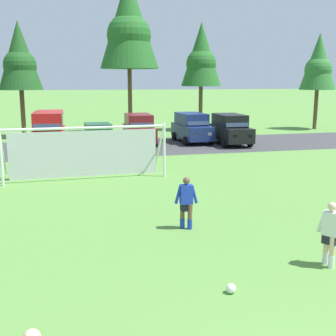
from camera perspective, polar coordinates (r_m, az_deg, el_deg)
name	(u,v)px	position (r m, az deg, el deg)	size (l,w,h in m)	color
ground_plane	(147,182)	(19.88, -2.71, -1.89)	(400.00, 400.00, 0.00)	#598C3D
parking_lot_strip	(117,147)	(30.61, -6.61, 2.72)	(52.00, 8.40, 0.01)	#3D3D3F
soccer_ball	(231,288)	(9.96, 8.20, -15.21)	(0.22, 0.22, 0.22)	white
soccer_goal	(85,150)	(21.06, -10.72, 2.25)	(7.48, 2.19, 2.57)	white
player_striker_near	(330,234)	(11.61, 20.32, -8.07)	(0.42, 0.70, 1.64)	beige
player_defender_far	(186,203)	(13.59, 2.38, -4.56)	(0.73, 0.30, 1.64)	brown
parked_car_slot_far_left	(49,130)	(30.12, -15.19, 4.83)	(2.31, 4.86, 2.52)	red
parked_car_slot_left	(98,136)	(29.72, -9.03, 4.10)	(2.15, 4.26, 1.72)	#194C2D
parked_car_slot_center_left	(139,129)	(31.74, -3.80, 5.10)	(2.26, 4.66, 2.16)	maroon
parked_car_slot_center	(192,127)	(32.75, 3.11, 5.30)	(2.28, 4.67, 2.16)	navy
parked_car_slot_center_right	(230,129)	(31.90, 8.07, 5.04)	(2.20, 4.63, 2.16)	black
tree_mid_left	(19,58)	(37.28, -18.74, 13.39)	(3.42, 3.42, 9.12)	brown
tree_center_back	(129,25)	(38.77, -5.12, 18.06)	(4.97, 4.97, 13.25)	brown
tree_mid_right	(201,57)	(40.83, 4.35, 14.23)	(3.62, 3.62, 9.66)	brown
tree_right_edge	(319,64)	(43.96, 18.97, 12.70)	(3.31, 3.31, 8.83)	brown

